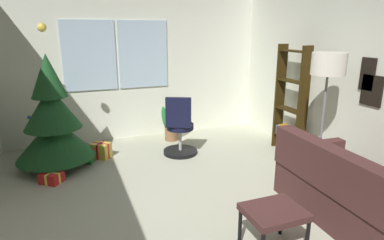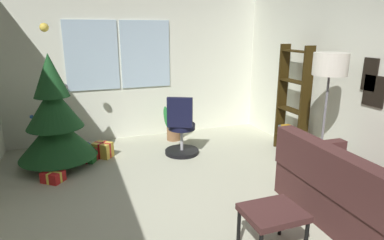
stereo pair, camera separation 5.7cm
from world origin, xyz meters
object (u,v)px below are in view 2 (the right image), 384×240
at_px(footstool, 273,215).
at_px(holiday_tree, 55,121).
at_px(gift_box_green, 91,154).
at_px(potted_plant, 173,125).
at_px(gift_box_blue, 82,149).
at_px(couch, 384,203).
at_px(floor_lamp, 330,71).
at_px(bookshelf, 293,107).
at_px(office_chair, 181,132).
at_px(gift_box_red, 53,177).
at_px(gift_box_gold, 103,150).

distance_m(footstool, holiday_tree, 3.39).
distance_m(gift_box_green, potted_plant, 1.59).
bearing_deg(gift_box_blue, holiday_tree, -134.44).
distance_m(couch, gift_box_blue, 4.29).
distance_m(gift_box_green, floor_lamp, 3.68).
relative_size(holiday_tree, bookshelf, 1.18).
bearing_deg(potted_plant, office_chair, -96.34).
relative_size(floor_lamp, potted_plant, 2.61).
relative_size(gift_box_red, office_chair, 0.34).
relative_size(office_chair, potted_plant, 1.50).
bearing_deg(bookshelf, gift_box_green, 166.07).
distance_m(gift_box_gold, bookshelf, 3.16).
distance_m(gift_box_red, bookshelf, 3.77).
bearing_deg(gift_box_gold, gift_box_red, -137.02).
bearing_deg(bookshelf, gift_box_gold, 164.23).
xyz_separation_m(gift_box_green, potted_plant, (1.50, 0.48, 0.19)).
relative_size(gift_box_green, office_chair, 0.41).
bearing_deg(gift_box_red, gift_box_green, 49.30).
xyz_separation_m(footstool, potted_plant, (0.08, 3.37, -0.09)).
bearing_deg(gift_box_green, bookshelf, -13.93).
relative_size(holiday_tree, office_chair, 2.11).
bearing_deg(footstool, potted_plant, 88.63).
bearing_deg(floor_lamp, potted_plant, 120.48).
relative_size(footstool, floor_lamp, 0.31).
height_order(gift_box_gold, bookshelf, bookshelf).
distance_m(couch, footstool, 1.28).
distance_m(holiday_tree, gift_box_green, 0.77).
bearing_deg(gift_box_gold, potted_plant, 17.95).
xyz_separation_m(holiday_tree, floor_lamp, (3.32, -1.75, 0.79)).
xyz_separation_m(gift_box_gold, bookshelf, (2.98, -0.84, 0.66)).
height_order(gift_box_green, gift_box_blue, gift_box_blue).
bearing_deg(bookshelf, holiday_tree, 169.14).
relative_size(couch, gift_box_gold, 5.67).
relative_size(gift_box_gold, floor_lamp, 0.20).
height_order(couch, floor_lamp, floor_lamp).
bearing_deg(floor_lamp, gift_box_red, 160.31).
bearing_deg(floor_lamp, holiday_tree, 152.27).
xyz_separation_m(holiday_tree, potted_plant, (1.96, 0.57, -0.42)).
distance_m(gift_box_green, bookshelf, 3.33).
bearing_deg(gift_box_blue, gift_box_gold, -30.98).
height_order(holiday_tree, floor_lamp, holiday_tree).
bearing_deg(gift_box_green, potted_plant, 17.72).
distance_m(gift_box_gold, gift_box_blue, 0.37).
height_order(couch, gift_box_green, couch).
xyz_separation_m(footstool, holiday_tree, (-1.88, 2.80, 0.33)).
bearing_deg(gift_box_gold, floor_lamp, -35.26).
bearing_deg(potted_plant, gift_box_blue, -171.83).
distance_m(gift_box_blue, floor_lamp, 3.91).
bearing_deg(bookshelf, office_chair, 163.86).
xyz_separation_m(footstool, bookshelf, (1.75, 2.10, 0.40)).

